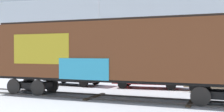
# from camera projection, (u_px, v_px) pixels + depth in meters

# --- Properties ---
(ground_plane) EXTENTS (260.00, 260.00, 0.00)m
(ground_plane) POSITION_uv_depth(u_px,v_px,m) (117.00, 99.00, 15.70)
(ground_plane) COLOR #B2B5BC
(track) EXTENTS (60.00, 4.85, 0.08)m
(track) POSITION_uv_depth(u_px,v_px,m) (115.00, 98.00, 15.74)
(track) COLOR #4C4742
(track) RESTS_ON ground_plane
(freight_car) EXTENTS (16.06, 3.54, 4.32)m
(freight_car) POSITION_uv_depth(u_px,v_px,m) (115.00, 52.00, 15.69)
(freight_car) COLOR brown
(freight_car) RESTS_ON ground_plane
(flagpole) EXTENTS (0.62, 1.28, 8.93)m
(flagpole) POSITION_uv_depth(u_px,v_px,m) (98.00, 22.00, 29.01)
(flagpole) COLOR silver
(flagpole) RESTS_ON ground_plane
(hillside) EXTENTS (141.16, 43.43, 18.08)m
(hillside) POSITION_uv_depth(u_px,v_px,m) (188.00, 35.00, 71.71)
(hillside) COLOR silver
(hillside) RESTS_ON ground_plane
(parked_car_black) EXTENTS (4.46, 2.41, 1.76)m
(parked_car_black) POSITION_uv_depth(u_px,v_px,m) (72.00, 73.00, 22.12)
(parked_car_black) COLOR black
(parked_car_black) RESTS_ON ground_plane
(parked_car_red) EXTENTS (4.86, 2.08, 1.68)m
(parked_car_red) POSITION_uv_depth(u_px,v_px,m) (147.00, 76.00, 20.29)
(parked_car_red) COLOR #B21E1E
(parked_car_red) RESTS_ON ground_plane
(parked_car_tan) EXTENTS (4.32, 2.10, 1.67)m
(parked_car_tan) POSITION_uv_depth(u_px,v_px,m) (220.00, 79.00, 18.12)
(parked_car_tan) COLOR #9E8966
(parked_car_tan) RESTS_ON ground_plane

